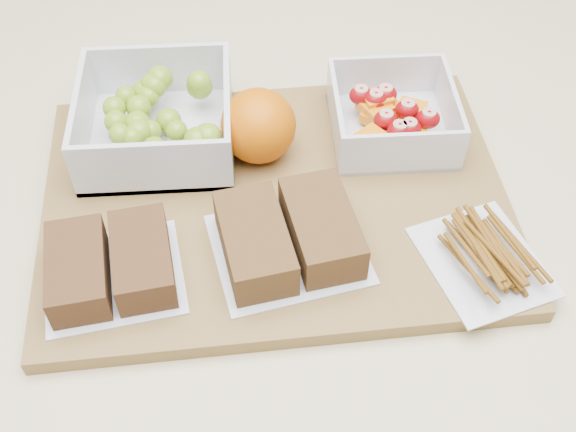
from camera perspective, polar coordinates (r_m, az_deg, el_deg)
name	(u,v)px	position (r m, az deg, el deg)	size (l,w,h in m)	color
cutting_board	(276,202)	(0.66, -0.96, 1.15)	(0.42, 0.30, 0.02)	olive
grape_container	(158,119)	(0.70, -10.23, 7.58)	(0.14, 0.14, 0.06)	silver
fruit_container	(392,118)	(0.71, 8.22, 7.71)	(0.12, 0.12, 0.05)	silver
orange	(258,126)	(0.67, -2.37, 7.12)	(0.07, 0.07, 0.07)	#D26104
sandwich_bag_left	(111,265)	(0.60, -13.84, -3.81)	(0.13, 0.12, 0.03)	silver
sandwich_bag_center	(289,236)	(0.60, 0.04, -1.60)	(0.15, 0.13, 0.04)	silver
pretzel_bag	(485,253)	(0.62, 15.31, -2.87)	(0.12, 0.13, 0.02)	silver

